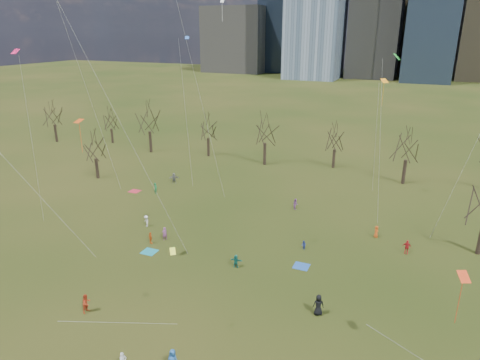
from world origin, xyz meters
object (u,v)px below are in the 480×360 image
at_px(blanket_navy, 301,266).
at_px(person_2, 87,303).
at_px(person_0, 173,360).
at_px(person_4, 151,238).
at_px(blanket_teal, 149,252).
at_px(blanket_crimson, 135,191).

distance_m(blanket_navy, person_2, 21.22).
relative_size(person_0, person_2, 0.98).
xyz_separation_m(blanket_navy, person_4, (-17.37, -1.87, 0.69)).
height_order(blanket_navy, person_0, person_0).
distance_m(blanket_teal, person_2, 11.22).
distance_m(person_0, person_4, 20.17).
bearing_deg(person_4, blanket_crimson, -16.29).
distance_m(person_0, person_2, 10.87).
bearing_deg(person_0, blanket_crimson, 130.11).
bearing_deg(person_2, blanket_navy, -43.50).
bearing_deg(blanket_navy, person_2, -135.97).
bearing_deg(blanket_teal, person_0, -50.26).
bearing_deg(blanket_teal, person_2, -84.03).
distance_m(blanket_teal, blanket_navy, 16.80).
bearing_deg(blanket_crimson, person_0, -49.76).
bearing_deg(person_4, person_0, 160.43).
xyz_separation_m(person_0, person_4, (-12.61, 15.74, -0.15)).
distance_m(blanket_teal, blanket_crimson, 19.88).
distance_m(blanket_teal, person_4, 2.10).
height_order(blanket_teal, blanket_navy, same).
bearing_deg(blanket_crimson, blanket_navy, -21.33).
height_order(person_0, person_2, person_2).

